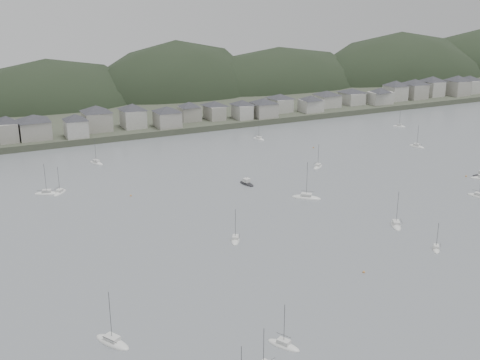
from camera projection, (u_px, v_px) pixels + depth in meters
ground at (379, 290)px, 140.10m from camera, size 900.00×900.00×0.00m
far_shore_land at (94, 95)px, 391.21m from camera, size 900.00×250.00×3.00m
forested_ridge at (113, 121)px, 375.36m from camera, size 851.55×103.94×102.57m
waterfront_town at (235, 107)px, 315.09m from camera, size 451.48×28.46×12.92m
sailboat_lead at (235, 240)px, 168.07m from camera, size 5.79×7.78×10.35m
moored_fleet at (232, 214)px, 187.38m from camera, size 241.24×172.31×14.04m
motor_launch_far at (247, 183)px, 216.72m from camera, size 4.08×7.96×3.82m
mooring_buoys at (316, 221)px, 181.87m from camera, size 178.72×142.58×0.70m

